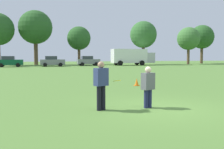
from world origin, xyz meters
TOP-DOWN VIEW (x-y plane):
  - ground_plane at (0.00, 0.00)m, footprint 151.70×151.70m
  - player_thrower at (-2.07, 0.21)m, footprint 0.54×0.46m
  - player_defender at (-0.32, 0.23)m, footprint 0.54×0.44m
  - frisbee at (-1.48, 0.27)m, footprint 0.27×0.27m
  - traffic_cone at (1.55, 6.97)m, footprint 0.32×0.32m
  - parked_car_center at (-10.42, 37.74)m, footprint 4.27×2.36m
  - parked_car_mid_right at (-3.44, 37.96)m, footprint 4.27×2.36m
  - parked_car_near_right at (3.15, 39.82)m, footprint 4.27×2.36m
  - box_truck at (11.92, 40.28)m, footprint 8.60×3.25m
  - tree_center_elm at (-6.58, 46.62)m, footprint 6.79×6.79m
  - tree_east_birch at (2.18, 46.44)m, footprint 4.94×4.94m
  - tree_east_oak at (15.35, 43.19)m, footprint 5.61×5.61m
  - tree_far_east_pine at (25.84, 43.15)m, footprint 5.00×5.00m
  - tree_far_west_pine at (31.97, 47.63)m, footprint 5.69×5.69m

SIDE VIEW (x-z plane):
  - ground_plane at x=0.00m, z-range 0.00..0.00m
  - traffic_cone at x=1.55m, z-range -0.01..0.47m
  - player_defender at x=-0.32m, z-range 0.08..1.60m
  - parked_car_center at x=-10.42m, z-range 0.01..1.83m
  - parked_car_mid_right at x=-3.44m, z-range 0.01..1.83m
  - parked_car_near_right at x=3.15m, z-range 0.01..1.83m
  - player_thrower at x=-2.07m, z-range 0.11..1.82m
  - frisbee at x=-1.48m, z-range 0.98..1.06m
  - box_truck at x=11.92m, z-range 0.16..3.34m
  - tree_east_birch at x=2.18m, z-range 1.51..9.53m
  - tree_far_east_pine at x=25.84m, z-range 1.53..9.65m
  - tree_east_oak at x=15.35m, z-range 1.71..10.82m
  - tree_far_west_pine at x=31.97m, z-range 1.74..10.98m
  - tree_center_elm at x=-6.58m, z-range 2.07..13.11m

